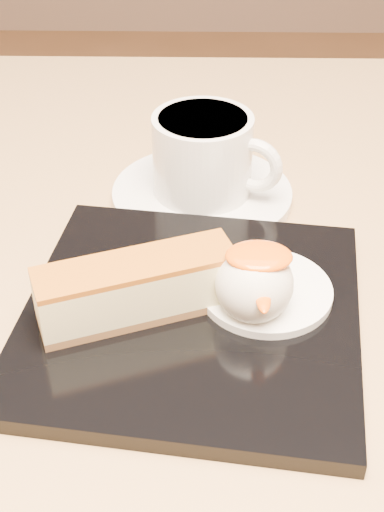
{
  "coord_description": "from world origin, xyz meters",
  "views": [
    {
      "loc": [
        0.07,
        -0.42,
        1.04
      ],
      "look_at": [
        0.06,
        -0.05,
        0.76
      ],
      "focal_mm": 50.0,
      "sensor_mm": 36.0,
      "label": 1
    }
  ],
  "objects_px": {
    "cheesecake": "(137,288)",
    "ice_cream_scoop": "(254,284)",
    "table": "(127,401)",
    "dessert_plate": "(191,315)",
    "saucer": "(202,194)",
    "coffee_cup": "(205,154)"
  },
  "relations": [
    {
      "from": "coffee_cup",
      "to": "table",
      "type": "bearing_deg",
      "value": -105.42
    },
    {
      "from": "table",
      "to": "coffee_cup",
      "type": "height_order",
      "value": "coffee_cup"
    },
    {
      "from": "ice_cream_scoop",
      "to": "coffee_cup",
      "type": "xyz_separation_m",
      "value": [
        -0.03,
        0.16,
        0.01
      ]
    },
    {
      "from": "cheesecake",
      "to": "ice_cream_scoop",
      "type": "relative_size",
      "value": 2.63
    },
    {
      "from": "saucer",
      "to": "coffee_cup",
      "type": "height_order",
      "value": "coffee_cup"
    },
    {
      "from": "ice_cream_scoop",
      "to": "coffee_cup",
      "type": "relative_size",
      "value": 0.48
    },
    {
      "from": "dessert_plate",
      "to": "coffee_cup",
      "type": "distance_m",
      "value": 0.16
    },
    {
      "from": "table",
      "to": "dessert_plate",
      "type": "relative_size",
      "value": 3.64
    },
    {
      "from": "cheesecake",
      "to": "saucer",
      "type": "distance_m",
      "value": 0.16
    },
    {
      "from": "table",
      "to": "cheesecake",
      "type": "xyz_separation_m",
      "value": [
        0.02,
        -0.07,
        0.19
      ]
    },
    {
      "from": "saucer",
      "to": "dessert_plate",
      "type": "bearing_deg",
      "value": -92.22
    },
    {
      "from": "ice_cream_scoop",
      "to": "saucer",
      "type": "bearing_deg",
      "value": 102.28
    },
    {
      "from": "dessert_plate",
      "to": "ice_cream_scoop",
      "type": "relative_size",
      "value": 4.37
    },
    {
      "from": "table",
      "to": "ice_cream_scoop",
      "type": "bearing_deg",
      "value": -35.75
    },
    {
      "from": "dessert_plate",
      "to": "ice_cream_scoop",
      "type": "height_order",
      "value": "ice_cream_scoop"
    },
    {
      "from": "ice_cream_scoop",
      "to": "saucer",
      "type": "xyz_separation_m",
      "value": [
        -0.03,
        0.16,
        -0.03
      ]
    },
    {
      "from": "saucer",
      "to": "coffee_cup",
      "type": "relative_size",
      "value": 1.43
    },
    {
      "from": "ice_cream_scoop",
      "to": "saucer",
      "type": "distance_m",
      "value": 0.16
    },
    {
      "from": "table",
      "to": "ice_cream_scoop",
      "type": "height_order",
      "value": "ice_cream_scoop"
    },
    {
      "from": "cheesecake",
      "to": "ice_cream_scoop",
      "type": "bearing_deg",
      "value": -20.54
    },
    {
      "from": "cheesecake",
      "to": "ice_cream_scoop",
      "type": "xyz_separation_m",
      "value": [
        0.07,
        0.0,
        0.0
      ]
    },
    {
      "from": "saucer",
      "to": "coffee_cup",
      "type": "distance_m",
      "value": 0.04
    }
  ]
}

